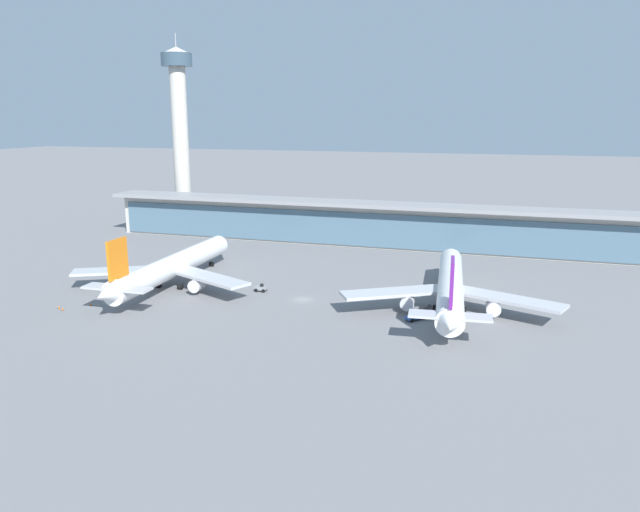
{
  "coord_description": "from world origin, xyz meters",
  "views": [
    {
      "loc": [
        46.62,
        -133.6,
        43.53
      ],
      "look_at": [
        0.0,
        13.53,
        7.86
      ],
      "focal_mm": 34.26,
      "sensor_mm": 36.0,
      "label": 1
    }
  ],
  "objects": [
    {
      "name": "ground_plane",
      "position": [
        0.0,
        0.0,
        0.0
      ],
      "size": [
        1200.0,
        1200.0,
        0.0
      ],
      "primitive_type": "plane",
      "color": "slate"
    },
    {
      "name": "airliner_left_stand",
      "position": [
        -36.08,
        0.34,
        5.38
      ],
      "size": [
        49.39,
        64.15,
        17.1
      ],
      "color": "white",
      "rests_on": "ground"
    },
    {
      "name": "airliner_centre_stand",
      "position": [
        34.57,
        2.93,
        5.38
      ],
      "size": [
        49.18,
        64.25,
        17.1
      ],
      "color": "white",
      "rests_on": "ground"
    },
    {
      "name": "service_truck_near_nose_grey",
      "position": [
        -12.47,
        3.3,
        0.87
      ],
      "size": [
        2.89,
        1.75,
        2.05
      ],
      "color": "gray",
      "rests_on": "ground"
    },
    {
      "name": "service_truck_under_wing_olive",
      "position": [
        -56.8,
        6.99,
        0.87
      ],
      "size": [
        3.28,
        3.16,
        2.05
      ],
      "color": "olive",
      "rests_on": "ground"
    },
    {
      "name": "service_truck_mid_apron_blue",
      "position": [
        28.45,
        -6.68,
        0.81
      ],
      "size": [
        5.36,
        6.12,
        2.7
      ],
      "color": "#234C9E",
      "rests_on": "ground"
    },
    {
      "name": "terminal_building",
      "position": [
        0.0,
        65.3,
        7.87
      ],
      "size": [
        188.8,
        12.8,
        15.2
      ],
      "color": "beige",
      "rests_on": "ground"
    },
    {
      "name": "control_tower",
      "position": [
        -81.76,
        86.37,
        40.58
      ],
      "size": [
        12.0,
        12.0,
        74.51
      ],
      "color": "beige",
      "rests_on": "ground"
    },
    {
      "name": "safety_cone_alpha",
      "position": [
        -51.54,
        -23.59,
        0.32
      ],
      "size": [
        0.62,
        0.62,
        0.7
      ],
      "color": "orange",
      "rests_on": "ground"
    },
    {
      "name": "safety_cone_bravo",
      "position": [
        -40.65,
        -18.1,
        0.32
      ],
      "size": [
        0.62,
        0.62,
        0.7
      ],
      "color": "orange",
      "rests_on": "ground"
    },
    {
      "name": "safety_cone_charlie",
      "position": [
        -45.95,
        -19.54,
        0.32
      ],
      "size": [
        0.62,
        0.62,
        0.7
      ],
      "color": "orange",
      "rests_on": "ground"
    },
    {
      "name": "safety_cone_delta",
      "position": [
        -49.85,
        -24.49,
        0.32
      ],
      "size": [
        0.62,
        0.62,
        0.7
      ],
      "color": "orange",
      "rests_on": "ground"
    }
  ]
}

